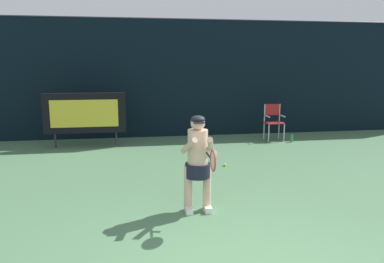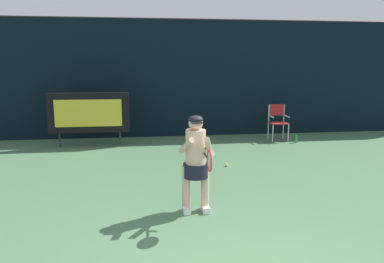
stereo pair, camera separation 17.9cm
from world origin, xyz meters
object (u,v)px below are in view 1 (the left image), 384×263
object	(u,v)px
tennis_racket	(213,160)
tennis_ball_loose	(225,165)
umpire_chair	(274,120)
scoreboard	(85,113)
tennis_player	(198,159)
water_bottle	(292,138)

from	to	relation	value
tennis_racket	tennis_ball_loose	xyz separation A→B (m)	(0.94, 3.01, -0.94)
umpire_chair	scoreboard	bearing A→B (deg)	-178.93
umpire_chair	tennis_ball_loose	distance (m)	3.47
umpire_chair	tennis_racket	distance (m)	6.47
tennis_racket	tennis_ball_loose	distance (m)	3.29
scoreboard	tennis_player	world-z (taller)	tennis_player
water_bottle	tennis_ball_loose	world-z (taller)	water_bottle
scoreboard	umpire_chair	size ratio (longest dim) A/B	2.04
scoreboard	umpire_chair	world-z (taller)	scoreboard
umpire_chair	tennis_ball_loose	size ratio (longest dim) A/B	15.88
water_bottle	tennis_player	distance (m)	5.95
umpire_chair	tennis_player	distance (m)	6.01
umpire_chair	tennis_racket	size ratio (longest dim) A/B	1.79
umpire_chair	tennis_racket	bearing A→B (deg)	-118.83
tennis_player	tennis_racket	distance (m)	0.61
water_bottle	tennis_ball_loose	size ratio (longest dim) A/B	3.90
umpire_chair	tennis_player	world-z (taller)	tennis_player
scoreboard	tennis_racket	distance (m)	6.05
umpire_chair	water_bottle	xyz separation A→B (m)	(0.43, -0.42, -0.50)
scoreboard	tennis_player	xyz separation A→B (m)	(2.29, -4.97, -0.11)
water_bottle	tennis_ball_loose	distance (m)	3.42
scoreboard	tennis_player	bearing A→B (deg)	-65.32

